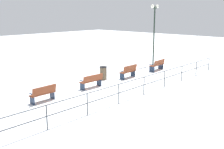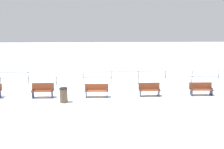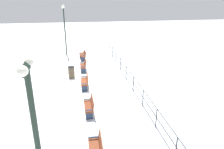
% 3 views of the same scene
% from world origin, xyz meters
% --- Properties ---
extents(ground_plane, '(80.00, 80.00, 0.00)m').
position_xyz_m(ground_plane, '(0.00, 0.00, 0.00)').
color(ground_plane, white).
rests_on(ground_plane, ground).
extents(bench_nearest, '(0.68, 1.69, 0.89)m').
position_xyz_m(bench_nearest, '(-0.16, -7.16, 0.47)').
color(bench_nearest, brown).
rests_on(bench_nearest, ground).
extents(bench_second, '(0.52, 1.47, 0.96)m').
position_xyz_m(bench_second, '(-0.09, -3.58, 0.50)').
color(bench_second, brown).
rests_on(bench_second, ground).
extents(bench_third, '(0.54, 1.60, 0.87)m').
position_xyz_m(bench_third, '(-0.06, 0.00, 0.47)').
color(bench_third, brown).
rests_on(bench_third, ground).
extents(bench_fourth, '(0.51, 1.46, 0.89)m').
position_xyz_m(bench_fourth, '(-0.15, 3.58, 0.47)').
color(bench_fourth, brown).
rests_on(bench_fourth, ground).
extents(lamppost_near, '(0.31, 1.00, 5.25)m').
position_xyz_m(lamppost_near, '(1.57, -9.08, 3.76)').
color(lamppost_near, '#1E2D23').
rests_on(lamppost_near, ground).
extents(lamppost_middle, '(0.27, 0.98, 4.66)m').
position_xyz_m(lamppost_middle, '(1.57, 8.79, 2.96)').
color(lamppost_middle, '#1E2D23').
rests_on(lamppost_middle, ground).
extents(waterfront_railing, '(0.05, 19.72, 1.06)m').
position_xyz_m(waterfront_railing, '(-3.27, 0.00, 0.72)').
color(waterfront_railing, '#383D42').
rests_on(waterfront_railing, ground).
extents(trash_bin, '(0.51, 0.51, 0.94)m').
position_xyz_m(trash_bin, '(0.93, -2.03, 0.47)').
color(trash_bin, brown).
rests_on(trash_bin, ground).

